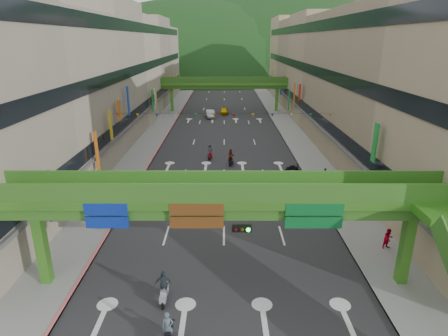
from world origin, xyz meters
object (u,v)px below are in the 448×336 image
object	(u,v)px
scooter_rider_near	(168,331)
car_silver	(210,114)
scooter_rider_mid	(231,157)
overpass_near	(240,212)
pedestrian_red	(388,241)
car_yellow	(224,111)

from	to	relation	value
scooter_rider_near	car_silver	xyz separation A→B (m)	(0.02, 57.45, -0.12)
scooter_rider_near	scooter_rider_mid	world-z (taller)	scooter_rider_mid
overpass_near	scooter_rider_near	world-z (taller)	overpass_near
scooter_rider_near	pedestrian_red	xyz separation A→B (m)	(14.55, 8.93, -0.10)
scooter_rider_mid	car_silver	size ratio (longest dim) A/B	0.45
overpass_near	car_yellow	size ratio (longest dim) A/B	7.32
scooter_rider_near	car_yellow	size ratio (longest dim) A/B	0.50
overpass_near	car_silver	distance (m)	53.38
car_yellow	pedestrian_red	xyz separation A→B (m)	(11.85, -52.33, 0.11)
car_yellow	pedestrian_red	world-z (taller)	pedestrian_red
scooter_rider_near	scooter_rider_mid	xyz separation A→B (m)	(3.56, 28.19, 0.19)
overpass_near	car_silver	world-z (taller)	overpass_near
scooter_rider_mid	car_silver	bearing A→B (deg)	96.90
scooter_rider_near	pedestrian_red	size ratio (longest dim) A/B	1.24
scooter_rider_mid	car_yellow	xyz separation A→B (m)	(-0.85, 33.08, -0.41)
scooter_rider_near	car_yellow	xyz separation A→B (m)	(2.71, 61.27, -0.22)
overpass_near	pedestrian_red	size ratio (longest dim) A/B	18.30
car_silver	scooter_rider_mid	bearing A→B (deg)	-89.89
overpass_near	scooter_rider_mid	xyz separation A→B (m)	(-0.11, 23.81, -4.15)
car_silver	pedestrian_red	size ratio (longest dim) A/B	2.99
scooter_rider_near	overpass_near	bearing A→B (deg)	50.02
car_yellow	pedestrian_red	size ratio (longest dim) A/B	2.50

